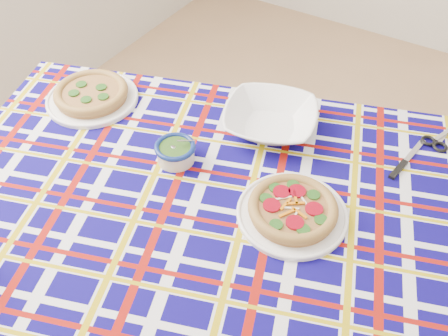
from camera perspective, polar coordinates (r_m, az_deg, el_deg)
The scene contains 8 objects.
dining_table at distance 1.30m, azimuth -0.15°, elevation -5.46°, with size 1.66×1.32×0.68m.
tablecloth at distance 1.28m, azimuth -0.15°, elevation -4.83°, with size 1.48×0.93×0.10m, color #0B055A, non-canonical shape.
main_focaccia_plate at distance 1.20m, azimuth 7.87°, elevation -4.60°, with size 0.28×0.28×0.05m, color olive, non-canonical shape.
pesto_bowl at distance 1.32m, azimuth -5.58°, elevation 1.96°, with size 0.11×0.11×0.06m, color #1B3A0F, non-canonical shape.
serving_bowl at distance 1.42m, azimuth 5.30°, elevation 5.56°, with size 0.26×0.26×0.06m, color white.
second_focaccia_plate at distance 1.57m, azimuth -14.93°, elevation 8.24°, with size 0.29×0.29×0.05m, color olive, non-canonical shape.
table_knife at distance 1.45m, azimuth 20.84°, elevation 1.77°, with size 0.21×0.02×0.01m, color silver, non-canonical shape.
kitchen_scissors at distance 1.54m, azimuth 24.07°, elevation 3.72°, with size 0.17×0.08×0.01m, color silver, non-canonical shape.
Camera 1 is at (-0.11, -0.90, 1.61)m, focal length 40.00 mm.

